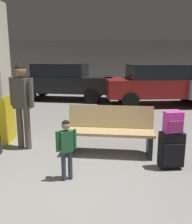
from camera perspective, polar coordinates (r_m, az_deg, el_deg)
The scene contains 9 objects.
ground_plane at distance 7.08m, azimuth -1.43°, elevation -2.31°, with size 18.00×18.00×0.10m, color gray.
garage_back_wall at distance 15.70m, azimuth 0.22°, elevation 11.28°, with size 18.00×0.12×2.80m, color slate.
bench at distance 4.57m, azimuth 3.26°, elevation -4.38°, with size 1.64×0.67×0.89m.
suitcase at distance 4.18m, azimuth 17.06°, elevation -8.33°, with size 0.40×0.27×0.60m.
backpack_bright at distance 4.05m, azimuth 17.48°, elevation -2.36°, with size 0.31×0.24×0.34m.
child at distance 3.58m, azimuth -6.94°, elevation -7.30°, with size 0.28×0.18×0.91m.
adult at distance 4.91m, azimuth -16.84°, elevation 3.26°, with size 0.52×0.32×1.66m.
parked_car_near at distance 9.52m, azimuth 14.57°, elevation 6.39°, with size 4.24×2.09×1.51m.
parked_car_far at distance 10.55m, azimuth -7.49°, elevation 7.26°, with size 4.28×2.21×1.51m.
Camera 1 is at (0.36, -2.83, 1.78)m, focal length 39.42 mm.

